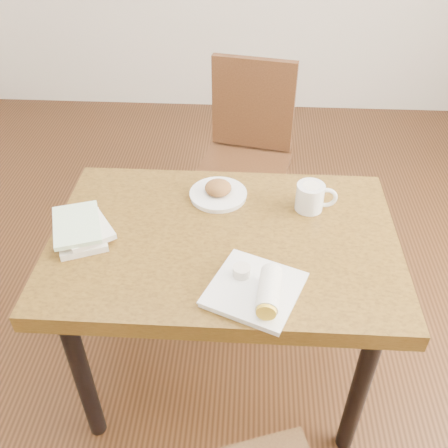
# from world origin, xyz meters

# --- Properties ---
(ground) EXTENTS (4.00, 5.00, 0.01)m
(ground) POSITION_xyz_m (0.00, 0.00, -0.01)
(ground) COLOR #472814
(ground) RESTS_ON ground
(table) EXTENTS (1.12, 0.75, 0.75)m
(table) POSITION_xyz_m (0.00, 0.00, 0.66)
(table) COLOR brown
(table) RESTS_ON ground
(chair_far) EXTENTS (0.49, 0.49, 0.95)m
(chair_far) POSITION_xyz_m (0.06, 0.90, 0.55)
(chair_far) COLOR #4C2B15
(chair_far) RESTS_ON ground
(plate_scone) EXTENTS (0.20, 0.20, 0.06)m
(plate_scone) POSITION_xyz_m (-0.03, 0.21, 0.77)
(plate_scone) COLOR white
(plate_scone) RESTS_ON table
(coffee_mug) EXTENTS (0.14, 0.10, 0.10)m
(coffee_mug) POSITION_xyz_m (0.29, 0.16, 0.80)
(coffee_mug) COLOR white
(coffee_mug) RESTS_ON table
(plate_burrito) EXTENTS (0.32, 0.32, 0.08)m
(plate_burrito) POSITION_xyz_m (0.11, -0.25, 0.78)
(plate_burrito) COLOR white
(plate_burrito) RESTS_ON table
(book_stack) EXTENTS (0.24, 0.26, 0.06)m
(book_stack) POSITION_xyz_m (-0.46, -0.02, 0.78)
(book_stack) COLOR white
(book_stack) RESTS_ON table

